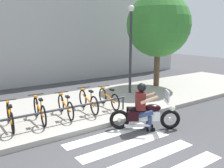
# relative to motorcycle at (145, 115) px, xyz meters

# --- Properties ---
(ground_plane) EXTENTS (48.00, 48.00, 0.00)m
(ground_plane) POSITION_rel_motorcycle_xyz_m (-1.71, -1.32, -0.45)
(ground_plane) COLOR #424244
(sidewalk) EXTENTS (24.00, 4.40, 0.15)m
(sidewalk) POSITION_rel_motorcycle_xyz_m (-1.71, 2.95, -0.38)
(sidewalk) COLOR #A8A399
(sidewalk) RESTS_ON ground
(crosswalk_stripe_2) EXTENTS (2.80, 0.40, 0.01)m
(crosswalk_stripe_2) POSITION_rel_motorcycle_xyz_m (-1.13, -1.32, -0.45)
(crosswalk_stripe_2) COLOR white
(crosswalk_stripe_2) RESTS_ON ground
(crosswalk_stripe_3) EXTENTS (2.80, 0.40, 0.01)m
(crosswalk_stripe_3) POSITION_rel_motorcycle_xyz_m (-1.13, -0.52, -0.45)
(crosswalk_stripe_3) COLOR white
(crosswalk_stripe_3) RESTS_ON ground
(crosswalk_stripe_4) EXTENTS (2.80, 0.40, 0.01)m
(crosswalk_stripe_4) POSITION_rel_motorcycle_xyz_m (-1.13, 0.28, -0.45)
(crosswalk_stripe_4) COLOR white
(crosswalk_stripe_4) RESTS_ON ground
(motorcycle) EXTENTS (1.82, 1.30, 1.19)m
(motorcycle) POSITION_rel_motorcycle_xyz_m (0.00, 0.00, 0.00)
(motorcycle) COLOR black
(motorcycle) RESTS_ON ground
(rider) EXTENTS (0.77, 0.73, 1.42)m
(rider) POSITION_rel_motorcycle_xyz_m (-0.06, 0.05, 0.36)
(rider) COLOR #591919
(rider) RESTS_ON ground
(bicycle_2) EXTENTS (0.48, 1.69, 0.74)m
(bicycle_2) POSITION_rel_motorcycle_xyz_m (-3.36, 2.10, 0.04)
(bicycle_2) COLOR black
(bicycle_2) RESTS_ON sidewalk
(bicycle_3) EXTENTS (0.48, 1.71, 0.79)m
(bicycle_3) POSITION_rel_motorcycle_xyz_m (-2.49, 2.09, 0.06)
(bicycle_3) COLOR black
(bicycle_3) RESTS_ON sidewalk
(bicycle_4) EXTENTS (0.48, 1.62, 0.74)m
(bicycle_4) POSITION_rel_motorcycle_xyz_m (-1.63, 2.10, 0.04)
(bicycle_4) COLOR black
(bicycle_4) RESTS_ON sidewalk
(bicycle_5) EXTENTS (0.48, 1.69, 0.80)m
(bicycle_5) POSITION_rel_motorcycle_xyz_m (-0.76, 2.09, 0.06)
(bicycle_5) COLOR black
(bicycle_5) RESTS_ON sidewalk
(bicycle_6) EXTENTS (0.48, 1.61, 0.73)m
(bicycle_6) POSITION_rel_motorcycle_xyz_m (0.11, 2.10, 0.04)
(bicycle_6) COLOR black
(bicycle_6) RESTS_ON sidewalk
(bike_rack) EXTENTS (5.80, 0.07, 0.49)m
(bike_rack) POSITION_rel_motorcycle_xyz_m (-2.50, 1.54, 0.13)
(bike_rack) COLOR #333338
(bike_rack) RESTS_ON sidewalk
(street_lamp) EXTENTS (0.28, 0.28, 4.03)m
(street_lamp) POSITION_rel_motorcycle_xyz_m (2.17, 3.35, 2.01)
(street_lamp) COLOR #2D2D33
(street_lamp) RESTS_ON ground
(tree_near_rack) EXTENTS (3.21, 3.21, 4.86)m
(tree_near_rack) POSITION_rel_motorcycle_xyz_m (4.28, 3.75, 2.79)
(tree_near_rack) COLOR brown
(tree_near_rack) RESTS_ON ground
(building_backdrop) EXTENTS (24.00, 1.20, 6.28)m
(building_backdrop) POSITION_rel_motorcycle_xyz_m (-1.71, 8.65, 2.69)
(building_backdrop) COLOR #ADADAD
(building_backdrop) RESTS_ON ground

